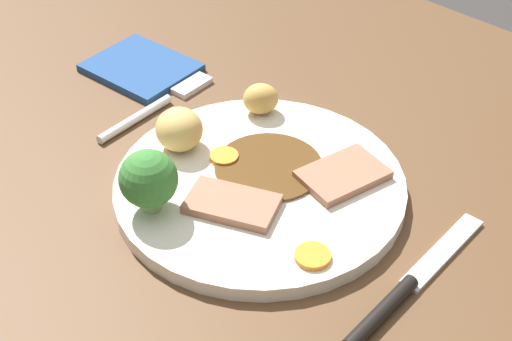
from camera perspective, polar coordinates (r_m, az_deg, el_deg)
name	(u,v)px	position (r cm, az deg, el deg)	size (l,w,h in cm)	color
dining_table	(260,208)	(70.77, 0.27, -2.74)	(120.00, 84.00, 3.60)	brown
dinner_plate	(256,185)	(69.28, 0.00, -1.09)	(25.97, 25.97, 1.40)	silver
gravy_pool	(269,167)	(70.00, 0.94, 0.29)	(9.85, 9.85, 0.30)	#563819
meat_slice_main	(232,204)	(65.75, -1.77, -2.48)	(7.69, 4.46, 0.80)	#9E664C
meat_slice_under	(343,175)	(69.11, 6.40, -0.32)	(7.44, 5.09, 0.80)	#9E664C
roast_potato_left	(179,129)	(71.74, -5.67, 3.04)	(4.54, 4.37, 4.00)	#D8B260
roast_potato_right	(261,99)	(76.31, 0.35, 5.30)	(3.49, 2.97, 3.10)	tan
carrot_coin_front	(221,159)	(70.76, -2.58, 0.86)	(2.63, 2.63, 0.52)	orange
carrot_coin_back	(313,256)	(61.66, 4.19, -6.29)	(2.94, 2.94, 0.45)	orange
broccoli_floret	(148,179)	(64.54, -7.91, -0.66)	(4.98, 4.98, 5.70)	#8CB766
fork	(160,104)	(80.68, -7.10, 4.85)	(2.41, 15.31, 0.90)	silver
knife	(405,289)	(61.79, 10.91, -8.54)	(2.20, 18.54, 1.20)	black
folded_napkin	(141,68)	(87.00, -8.45, 7.49)	(11.00, 9.00, 0.80)	navy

